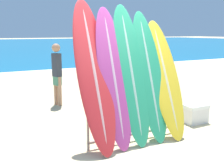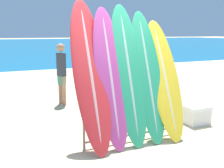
{
  "view_description": "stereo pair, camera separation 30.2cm",
  "coord_description": "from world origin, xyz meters",
  "px_view_note": "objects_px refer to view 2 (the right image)",
  "views": [
    {
      "loc": [
        -2.21,
        -3.15,
        1.82
      ],
      "look_at": [
        -0.01,
        1.21,
        0.84
      ],
      "focal_mm": 42.0,
      "sensor_mm": 36.0,
      "label": 1
    },
    {
      "loc": [
        -1.94,
        -3.28,
        1.82
      ],
      "look_at": [
        -0.01,
        1.21,
        0.84
      ],
      "focal_mm": 42.0,
      "sensor_mm": 36.0,
      "label": 2
    }
  ],
  "objects_px": {
    "surfboard_slot_1": "(110,77)",
    "surfboard_slot_3": "(148,76)",
    "surfboard_rack": "(131,116)",
    "surfboard_slot_4": "(164,79)",
    "person_near_water": "(61,72)",
    "surfboard_slot_2": "(129,74)",
    "surfboard_slot_0": "(90,74)",
    "person_mid_beach": "(96,52)",
    "cooler_box": "(197,115)"
  },
  "relations": [
    {
      "from": "surfboard_slot_1",
      "to": "surfboard_slot_3",
      "type": "xyz_separation_m",
      "value": [
        0.69,
        -0.0,
        -0.02
      ]
    },
    {
      "from": "surfboard_rack",
      "to": "surfboard_slot_1",
      "type": "bearing_deg",
      "value": 166.96
    },
    {
      "from": "surfboard_slot_0",
      "to": "surfboard_slot_2",
      "type": "xyz_separation_m",
      "value": [
        0.65,
        -0.04,
        -0.04
      ]
    },
    {
      "from": "surfboard_slot_0",
      "to": "surfboard_slot_1",
      "type": "xyz_separation_m",
      "value": [
        0.32,
        -0.04,
        -0.06
      ]
    },
    {
      "from": "person_mid_beach",
      "to": "cooler_box",
      "type": "height_order",
      "value": "person_mid_beach"
    },
    {
      "from": "cooler_box",
      "to": "surfboard_slot_4",
      "type": "bearing_deg",
      "value": -169.78
    },
    {
      "from": "cooler_box",
      "to": "surfboard_slot_3",
      "type": "bearing_deg",
      "value": -172.94
    },
    {
      "from": "surfboard_slot_1",
      "to": "person_mid_beach",
      "type": "relative_size",
      "value": 1.28
    },
    {
      "from": "surfboard_slot_0",
      "to": "surfboard_slot_3",
      "type": "xyz_separation_m",
      "value": [
        1.0,
        -0.05,
        -0.09
      ]
    },
    {
      "from": "person_mid_beach",
      "to": "surfboard_slot_0",
      "type": "bearing_deg",
      "value": 45.59
    },
    {
      "from": "person_mid_beach",
      "to": "person_near_water",
      "type": "bearing_deg",
      "value": 36.0
    },
    {
      "from": "surfboard_slot_4",
      "to": "surfboard_rack",
      "type": "bearing_deg",
      "value": -174.78
    },
    {
      "from": "surfboard_slot_2",
      "to": "surfboard_slot_1",
      "type": "bearing_deg",
      "value": -178.58
    },
    {
      "from": "surfboard_rack",
      "to": "surfboard_slot_2",
      "type": "relative_size",
      "value": 0.73
    },
    {
      "from": "surfboard_slot_0",
      "to": "surfboard_slot_1",
      "type": "relative_size",
      "value": 1.06
    },
    {
      "from": "surfboard_slot_3",
      "to": "person_near_water",
      "type": "xyz_separation_m",
      "value": [
        -0.88,
        2.7,
        -0.25
      ]
    },
    {
      "from": "cooler_box",
      "to": "surfboard_slot_0",
      "type": "bearing_deg",
      "value": -177.3
    },
    {
      "from": "surfboard_slot_0",
      "to": "cooler_box",
      "type": "xyz_separation_m",
      "value": [
        2.26,
        0.11,
        -0.99
      ]
    },
    {
      "from": "surfboard_rack",
      "to": "surfboard_slot_3",
      "type": "bearing_deg",
      "value": 11.91
    },
    {
      "from": "surfboard_rack",
      "to": "person_near_water",
      "type": "height_order",
      "value": "person_near_water"
    },
    {
      "from": "surfboard_slot_1",
      "to": "surfboard_slot_4",
      "type": "height_order",
      "value": "surfboard_slot_1"
    },
    {
      "from": "surfboard_rack",
      "to": "person_mid_beach",
      "type": "xyz_separation_m",
      "value": [
        1.9,
        6.98,
        0.5
      ]
    },
    {
      "from": "person_mid_beach",
      "to": "cooler_box",
      "type": "relative_size",
      "value": 3.66
    },
    {
      "from": "surfboard_slot_0",
      "to": "person_near_water",
      "type": "distance_m",
      "value": 2.67
    },
    {
      "from": "surfboard_slot_2",
      "to": "surfboard_slot_3",
      "type": "height_order",
      "value": "surfboard_slot_2"
    },
    {
      "from": "person_near_water",
      "to": "cooler_box",
      "type": "bearing_deg",
      "value": -160.12
    },
    {
      "from": "surfboard_slot_4",
      "to": "cooler_box",
      "type": "xyz_separation_m",
      "value": [
        0.93,
        0.17,
        -0.83
      ]
    },
    {
      "from": "surfboard_slot_2",
      "to": "person_mid_beach",
      "type": "xyz_separation_m",
      "value": [
        1.91,
        6.9,
        -0.19
      ]
    },
    {
      "from": "surfboard_rack",
      "to": "person_near_water",
      "type": "bearing_deg",
      "value": 100.85
    },
    {
      "from": "surfboard_slot_0",
      "to": "surfboard_slot_2",
      "type": "height_order",
      "value": "surfboard_slot_0"
    },
    {
      "from": "surfboard_slot_2",
      "to": "surfboard_slot_3",
      "type": "distance_m",
      "value": 0.36
    },
    {
      "from": "surfboard_slot_1",
      "to": "surfboard_slot_2",
      "type": "xyz_separation_m",
      "value": [
        0.33,
        0.01,
        0.03
      ]
    },
    {
      "from": "surfboard_slot_3",
      "to": "cooler_box",
      "type": "relative_size",
      "value": 4.59
    },
    {
      "from": "surfboard_slot_1",
      "to": "surfboard_slot_2",
      "type": "relative_size",
      "value": 0.98
    },
    {
      "from": "surfboard_slot_2",
      "to": "person_near_water",
      "type": "relative_size",
      "value": 1.48
    },
    {
      "from": "surfboard_slot_0",
      "to": "cooler_box",
      "type": "distance_m",
      "value": 2.47
    },
    {
      "from": "surfboard_slot_0",
      "to": "surfboard_slot_3",
      "type": "relative_size",
      "value": 1.08
    },
    {
      "from": "surfboard_rack",
      "to": "surfboard_slot_4",
      "type": "height_order",
      "value": "surfboard_slot_4"
    },
    {
      "from": "surfboard_slot_3",
      "to": "person_near_water",
      "type": "relative_size",
      "value": 1.42
    },
    {
      "from": "surfboard_slot_3",
      "to": "person_mid_beach",
      "type": "relative_size",
      "value": 1.25
    },
    {
      "from": "surfboard_rack",
      "to": "person_near_water",
      "type": "relative_size",
      "value": 1.09
    },
    {
      "from": "surfboard_slot_4",
      "to": "cooler_box",
      "type": "distance_m",
      "value": 1.25
    },
    {
      "from": "surfboard_slot_1",
      "to": "person_near_water",
      "type": "distance_m",
      "value": 2.72
    },
    {
      "from": "person_near_water",
      "to": "person_mid_beach",
      "type": "height_order",
      "value": "person_mid_beach"
    },
    {
      "from": "surfboard_rack",
      "to": "surfboard_slot_1",
      "type": "relative_size",
      "value": 0.75
    },
    {
      "from": "surfboard_slot_1",
      "to": "person_mid_beach",
      "type": "distance_m",
      "value": 7.26
    },
    {
      "from": "surfboard_rack",
      "to": "surfboard_slot_4",
      "type": "relative_size",
      "value": 0.82
    },
    {
      "from": "person_mid_beach",
      "to": "cooler_box",
      "type": "bearing_deg",
      "value": 63.47
    },
    {
      "from": "person_mid_beach",
      "to": "surfboard_slot_3",
      "type": "bearing_deg",
      "value": 53.35
    },
    {
      "from": "surfboard_slot_1",
      "to": "surfboard_slot_4",
      "type": "relative_size",
      "value": 1.1
    }
  ]
}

